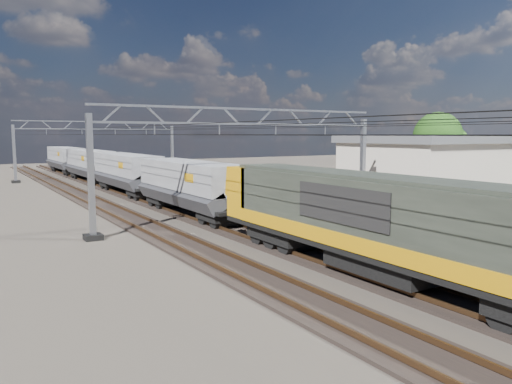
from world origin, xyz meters
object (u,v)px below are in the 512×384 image
hopper_wagon_fourth (65,158)px  tree_far (441,138)px  catenary_gantry_far (99,147)px  locomotive (386,221)px  hopper_wagon_lead (190,183)px  hopper_wagon_third (90,163)px  catenary_gantry_mid (249,161)px  industrial_shed (452,166)px  hopper_wagon_mid (127,170)px

hopper_wagon_fourth → tree_far: 49.30m
catenary_gantry_far → locomotive: bearing=-92.3°
tree_far → hopper_wagon_lead: bearing=-170.4°
hopper_wagon_third → hopper_wagon_fourth: same height
locomotive → hopper_wagon_lead: (-0.00, 17.70, -0.09)m
catenary_gantry_far → tree_far: (30.32, -26.21, 1.16)m
locomotive → tree_far: tree_far is taller
catenary_gantry_mid → tree_far: bearing=17.9°
catenary_gantry_mid → industrial_shed: size_ratio=1.07×
hopper_wagon_mid → tree_far: (32.32, -8.73, 2.83)m
hopper_wagon_lead → tree_far: tree_far is taller
hopper_wagon_lead → tree_far: (32.32, 5.47, 2.83)m
hopper_wagon_fourth → industrial_shed: size_ratio=0.70×
hopper_wagon_lead → hopper_wagon_third: 28.40m
hopper_wagon_lead → hopper_wagon_fourth: bearing=90.0°
catenary_gantry_far → hopper_wagon_third: 4.19m
catenary_gantry_mid → hopper_wagon_mid: 18.70m
catenary_gantry_mid → industrial_shed: 22.12m
catenary_gantry_far → industrial_shed: 40.51m
catenary_gantry_far → hopper_wagon_third: catenary_gantry_far is taller
hopper_wagon_third → hopper_wagon_fourth: (0.00, 14.20, 0.00)m
industrial_shed → catenary_gantry_mid: bearing=-174.8°
hopper_wagon_fourth → locomotive: bearing=-90.0°
catenary_gantry_mid → hopper_wagon_fourth: 46.99m
catenary_gantry_far → hopper_wagon_mid: catenary_gantry_far is taller
catenary_gantry_far → industrial_shed: catenary_gantry_far is taller
catenary_gantry_mid → locomotive: size_ratio=0.94×
hopper_wagon_fourth → hopper_wagon_third: bearing=-90.0°
hopper_wagon_mid → hopper_wagon_third: (0.00, 14.20, 0.00)m
catenary_gantry_mid → hopper_wagon_mid: (-2.00, 18.51, -1.67)m
hopper_wagon_lead → industrial_shed: industrial_shed is taller
industrial_shed → tree_far: size_ratio=2.34×
locomotive → industrial_shed: (24.00, 15.38, 0.40)m
catenary_gantry_far → hopper_wagon_third: (-2.00, -3.29, -1.67)m
catenary_gantry_mid → locomotive: bearing=-98.5°
hopper_wagon_fourth → tree_far: size_ratio=1.64×
hopper_wagon_third → hopper_wagon_mid: bearing=-90.0°
catenary_gantry_mid → catenary_gantry_far: (0.00, 36.00, 0.00)m
hopper_wagon_third → tree_far: tree_far is taller
locomotive → hopper_wagon_mid: 31.90m
locomotive → hopper_wagon_third: 46.10m
hopper_wagon_mid → hopper_wagon_fourth: bearing=90.0°
hopper_wagon_mid → industrial_shed: industrial_shed is taller
locomotive → tree_far: (32.32, 23.17, 2.74)m
catenary_gantry_far → industrial_shed: bearing=-57.1°
catenary_gantry_far → locomotive: size_ratio=0.94×
hopper_wagon_third → industrial_shed: bearing=-52.0°
hopper_wagon_third → hopper_wagon_fourth: 14.20m
tree_far → hopper_wagon_mid: bearing=164.9°
locomotive → hopper_wagon_fourth: 60.30m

